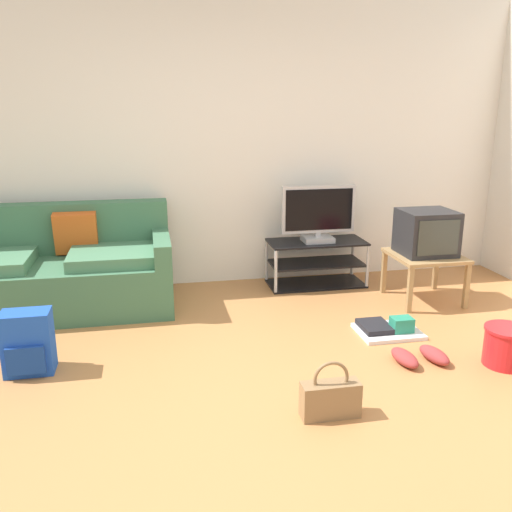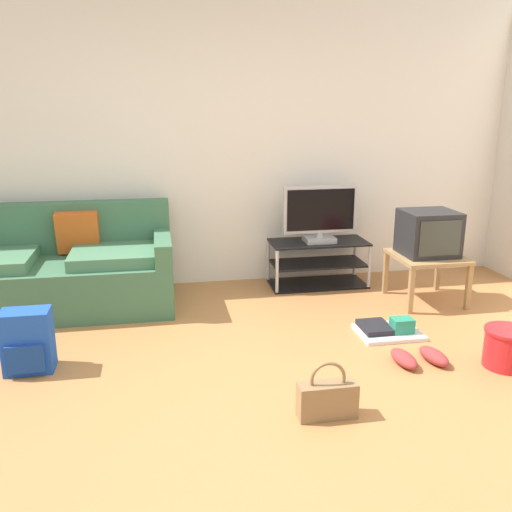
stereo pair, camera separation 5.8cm
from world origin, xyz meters
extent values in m
cube|color=#B27542|center=(0.00, 0.00, -0.01)|extent=(9.00, 9.80, 0.02)
cube|color=silver|center=(0.00, 2.45, 1.35)|extent=(9.00, 0.10, 2.70)
cube|color=#3D6B4C|center=(-1.35, 1.87, 0.21)|extent=(1.96, 0.88, 0.42)
cube|color=#3D6B4C|center=(-1.35, 2.21, 0.65)|extent=(1.96, 0.20, 0.44)
cube|color=#3D6B4C|center=(-0.44, 1.87, 0.52)|extent=(0.14, 0.88, 0.20)
cube|color=#477857|center=(-0.81, 1.81, 0.47)|extent=(0.78, 0.61, 0.10)
cube|color=#CC561E|center=(-1.17, 2.09, 0.62)|extent=(0.36, 0.17, 0.37)
cube|color=black|center=(1.03, 2.11, 0.43)|extent=(0.93, 0.43, 0.02)
cube|color=black|center=(1.03, 2.11, 0.22)|extent=(0.89, 0.41, 0.02)
cube|color=black|center=(1.03, 2.11, 0.01)|extent=(0.93, 0.43, 0.02)
cylinder|color=#B7B7BC|center=(0.58, 1.91, 0.22)|extent=(0.03, 0.03, 0.44)
cylinder|color=#B7B7BC|center=(1.48, 1.91, 0.22)|extent=(0.03, 0.03, 0.44)
cylinder|color=#B7B7BC|center=(0.58, 2.31, 0.22)|extent=(0.03, 0.03, 0.44)
cylinder|color=#B7B7BC|center=(1.48, 2.31, 0.22)|extent=(0.03, 0.03, 0.44)
cube|color=#B2B2B7|center=(1.03, 2.09, 0.46)|extent=(0.28, 0.22, 0.05)
cube|color=#B2B2B7|center=(1.03, 2.09, 0.51)|extent=(0.05, 0.04, 0.04)
cube|color=#B2B2B7|center=(1.03, 2.09, 0.75)|extent=(0.71, 0.04, 0.45)
cube|color=black|center=(1.03, 2.07, 0.75)|extent=(0.65, 0.01, 0.39)
cube|color=#9E7A4C|center=(1.84, 1.50, 0.41)|extent=(0.58, 0.58, 0.03)
cube|color=#9E7A4C|center=(1.58, 1.24, 0.20)|extent=(0.04, 0.04, 0.40)
cube|color=#9E7A4C|center=(2.10, 1.24, 0.20)|extent=(0.04, 0.04, 0.40)
cube|color=#9E7A4C|center=(1.58, 1.76, 0.20)|extent=(0.04, 0.04, 0.40)
cube|color=#9E7A4C|center=(2.10, 1.76, 0.20)|extent=(0.04, 0.04, 0.40)
cube|color=#232326|center=(1.84, 1.52, 0.62)|extent=(0.45, 0.41, 0.39)
cube|color=#333833|center=(1.84, 1.32, 0.62)|extent=(0.37, 0.01, 0.30)
cube|color=blue|center=(-1.35, 0.74, 0.21)|extent=(0.31, 0.19, 0.42)
cube|color=navy|center=(-1.35, 0.63, 0.13)|extent=(0.24, 0.04, 0.19)
cylinder|color=navy|center=(-1.43, 0.85, 0.23)|extent=(0.04, 0.04, 0.34)
cylinder|color=navy|center=(-1.26, 0.85, 0.23)|extent=(0.04, 0.04, 0.34)
cube|color=olive|center=(0.42, -0.15, 0.10)|extent=(0.33, 0.12, 0.21)
torus|color=olive|center=(0.42, -0.15, 0.24)|extent=(0.21, 0.02, 0.21)
cylinder|color=red|center=(1.78, 0.22, 0.13)|extent=(0.29, 0.29, 0.27)
cylinder|color=red|center=(1.78, 0.22, 0.26)|extent=(0.31, 0.31, 0.02)
ellipsoid|color=#993333|center=(1.12, 0.37, 0.04)|extent=(0.15, 0.29, 0.09)
ellipsoid|color=#993333|center=(1.34, 0.37, 0.04)|extent=(0.17, 0.30, 0.09)
cube|color=silver|center=(1.23, 0.87, 0.01)|extent=(0.47, 0.37, 0.03)
cube|color=#238466|center=(1.31, 0.82, 0.08)|extent=(0.16, 0.12, 0.11)
cube|color=black|center=(1.13, 0.90, 0.05)|extent=(0.22, 0.28, 0.04)
camera|label=1|loc=(-0.53, -2.75, 1.70)|focal=38.34mm
camera|label=2|loc=(-0.47, -2.77, 1.70)|focal=38.34mm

